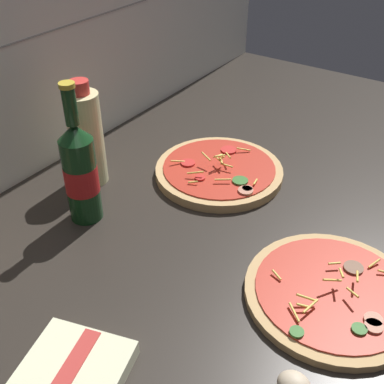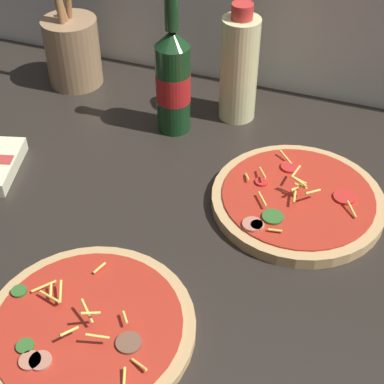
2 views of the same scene
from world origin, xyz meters
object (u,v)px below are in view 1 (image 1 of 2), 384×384
at_px(oil_bottle, 86,137).
at_px(dish_towel, 66,384).
at_px(beer_bottle, 80,171).
at_px(pizza_near, 333,293).
at_px(pizza_far, 219,171).

bearing_deg(oil_bottle, dish_towel, -139.96).
bearing_deg(beer_bottle, dish_towel, -139.76).
bearing_deg(pizza_near, oil_bottle, 86.62).
xyz_separation_m(pizza_near, oil_bottle, (0.03, 0.53, 0.09)).
distance_m(pizza_far, dish_towel, 0.54).
bearing_deg(pizza_near, pizza_far, 59.00).
height_order(pizza_near, oil_bottle, oil_bottle).
distance_m(beer_bottle, oil_bottle, 0.12).
bearing_deg(dish_towel, beer_bottle, 40.24).
xyz_separation_m(pizza_near, dish_towel, (-0.34, 0.22, 0.00)).
distance_m(pizza_near, beer_bottle, 0.47).
height_order(pizza_near, beer_bottle, beer_bottle).
xyz_separation_m(pizza_far, beer_bottle, (-0.26, 0.13, 0.09)).
relative_size(pizza_far, oil_bottle, 1.23).
relative_size(beer_bottle, dish_towel, 1.39).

